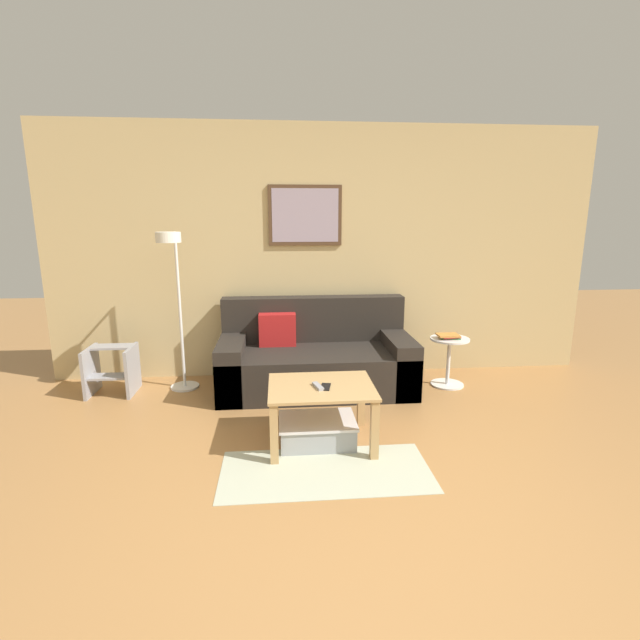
{
  "coord_description": "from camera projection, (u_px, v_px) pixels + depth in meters",
  "views": [
    {
      "loc": [
        -0.47,
        -1.91,
        1.65
      ],
      "look_at": [
        -0.16,
        1.65,
        0.85
      ],
      "focal_mm": 26.0,
      "sensor_mm": 36.0,
      "label": 1
    }
  ],
  "objects": [
    {
      "name": "ground_plane",
      "position": [
        382.0,
        563.0,
        2.26
      ],
      "size": [
        16.0,
        16.0,
        0.0
      ],
      "primitive_type": "plane",
      "color": "#A87542"
    },
    {
      "name": "wall_back",
      "position": [
        324.0,
        253.0,
        4.77
      ],
      "size": [
        5.6,
        0.09,
        2.55
      ],
      "color": "tan",
      "rests_on": "ground_plane"
    },
    {
      "name": "area_rug",
      "position": [
        326.0,
        471.0,
        3.07
      ],
      "size": [
        1.39,
        0.64,
        0.01
      ],
      "primitive_type": "cube",
      "color": "#B2B79E",
      "rests_on": "ground_plane"
    },
    {
      "name": "couch",
      "position": [
        315.0,
        359.0,
        4.53
      ],
      "size": [
        1.84,
        0.89,
        0.85
      ],
      "color": "#28231E",
      "rests_on": "ground_plane"
    },
    {
      "name": "coffee_table",
      "position": [
        321.0,
        397.0,
        3.39
      ],
      "size": [
        0.77,
        0.61,
        0.45
      ],
      "color": "tan",
      "rests_on": "ground_plane"
    },
    {
      "name": "storage_bin",
      "position": [
        317.0,
        431.0,
        3.44
      ],
      "size": [
        0.56,
        0.4,
        0.19
      ],
      "color": "#9EA3A8",
      "rests_on": "ground_plane"
    },
    {
      "name": "floor_lamp",
      "position": [
        174.0,
        285.0,
        4.18
      ],
      "size": [
        0.27,
        0.51,
        1.52
      ],
      "color": "white",
      "rests_on": "ground_plane"
    },
    {
      "name": "side_table",
      "position": [
        449.0,
        357.0,
        4.58
      ],
      "size": [
        0.38,
        0.38,
        0.49
      ],
      "color": "white",
      "rests_on": "ground_plane"
    },
    {
      "name": "book_stack",
      "position": [
        449.0,
        336.0,
        4.52
      ],
      "size": [
        0.23,
        0.17,
        0.04
      ],
      "color": "#387F4C",
      "rests_on": "side_table"
    },
    {
      "name": "remote_control",
      "position": [
        318.0,
        386.0,
        3.32
      ],
      "size": [
        0.08,
        0.16,
        0.02
      ],
      "primitive_type": "cube",
      "rotation": [
        0.0,
        0.0,
        0.26
      ],
      "color": "#99999E",
      "rests_on": "coffee_table"
    },
    {
      "name": "cell_phone",
      "position": [
        326.0,
        387.0,
        3.33
      ],
      "size": [
        0.09,
        0.15,
        0.01
      ],
      "primitive_type": "cube",
      "rotation": [
        0.0,
        0.0,
        -0.2
      ],
      "color": "black",
      "rests_on": "coffee_table"
    },
    {
      "name": "step_stool",
      "position": [
        112.0,
        369.0,
        4.38
      ],
      "size": [
        0.41,
        0.39,
        0.45
      ],
      "color": "#99999E",
      "rests_on": "ground_plane"
    }
  ]
}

